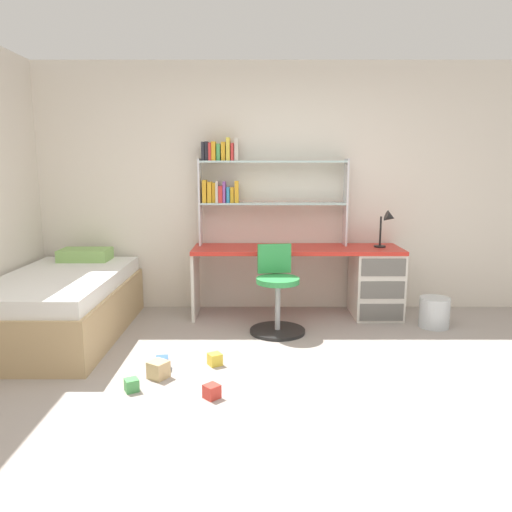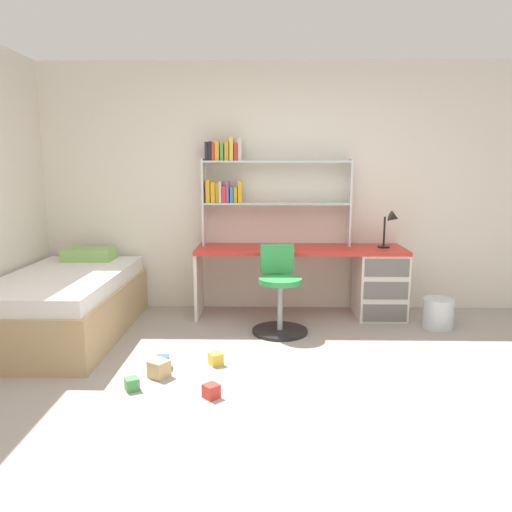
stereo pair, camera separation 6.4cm
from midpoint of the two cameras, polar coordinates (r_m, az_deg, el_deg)
name	(u,v)px [view 1 (the left image)]	position (r m, az deg, el deg)	size (l,w,h in m)	color
ground_plane	(290,409)	(3.34, 3.40, -17.21)	(6.05, 5.68, 0.02)	#9E938C
room_shell	(137,194)	(4.32, -14.05, 6.96)	(6.05, 5.68, 2.61)	silver
desk	(354,277)	(5.20, 10.94, -2.37)	(2.13, 0.58, 0.72)	red
bookshelf_hutch	(249,181)	(5.17, -1.16, 8.63)	(1.54, 0.22, 1.11)	silver
desk_lamp	(390,223)	(5.17, 14.91, 3.71)	(0.20, 0.17, 0.38)	black
swivel_chair	(279,298)	(4.63, 2.31, -4.87)	(0.52, 0.52, 0.81)	black
bed_platform	(65,305)	(4.87, -21.62, -5.28)	(1.05, 1.89, 0.70)	tan
waste_bin	(437,313)	(5.09, 19.84, -6.17)	(0.29, 0.29, 0.29)	silver
toy_block_yellow_0	(217,359)	(3.96, -5.01, -11.80)	(0.09, 0.09, 0.09)	gold
toy_block_green_1	(134,385)	(3.64, -14.45, -14.23)	(0.09, 0.09, 0.09)	#479E51
toy_block_red_2	(214,391)	(3.44, -5.44, -15.32)	(0.09, 0.09, 0.09)	red
toy_block_blue_3	(164,362)	(3.95, -11.03, -12.00)	(0.09, 0.09, 0.09)	#3860B7
toy_block_natural_4	(161,369)	(3.79, -11.46, -12.74)	(0.13, 0.13, 0.13)	tan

